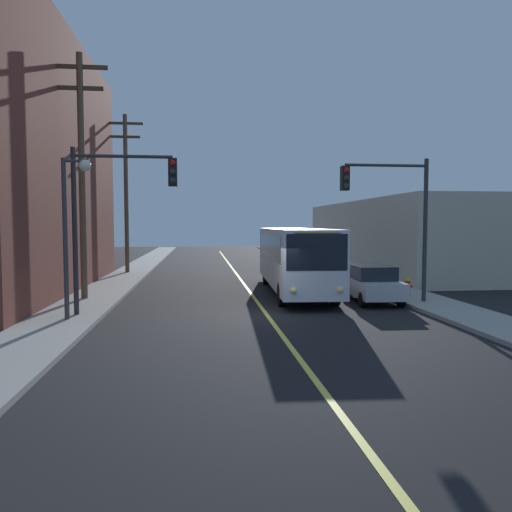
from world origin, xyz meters
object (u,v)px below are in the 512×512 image
at_px(traffic_signal_right_corner, 391,203).
at_px(street_lamp_left, 72,214).
at_px(utility_pole_near, 82,165).
at_px(utility_pole_mid, 126,186).
at_px(city_bus, 294,256).
at_px(parked_car_green, 298,260).
at_px(parked_car_black, 325,269).
at_px(fire_hydrant, 407,287).
at_px(traffic_signal_left_corner, 118,199).
at_px(parked_car_silver, 371,283).

distance_m(traffic_signal_right_corner, street_lamp_left, 12.48).
distance_m(utility_pole_near, utility_pole_mid, 12.20).
bearing_deg(utility_pole_near, city_bus, 10.79).
bearing_deg(city_bus, utility_pole_mid, 133.13).
bearing_deg(parked_car_green, utility_pole_mid, -174.87).
distance_m(parked_car_black, fire_hydrant, 6.67).
height_order(parked_car_green, street_lamp_left, street_lamp_left).
height_order(parked_car_green, traffic_signal_left_corner, traffic_signal_left_corner).
bearing_deg(traffic_signal_left_corner, street_lamp_left, -148.10).
xyz_separation_m(parked_car_silver, street_lamp_left, (-11.81, -3.48, 2.90)).
bearing_deg(utility_pole_near, traffic_signal_right_corner, -11.07).
bearing_deg(traffic_signal_left_corner, utility_pole_near, 118.15).
relative_size(parked_car_green, traffic_signal_right_corner, 0.74).
relative_size(city_bus, traffic_signal_left_corner, 2.04).
xyz_separation_m(city_bus, utility_pole_mid, (-9.68, 10.33, 4.20)).
distance_m(utility_pole_mid, traffic_signal_left_corner, 16.48).
bearing_deg(street_lamp_left, fire_hydrant, 15.75).
relative_size(traffic_signal_left_corner, fire_hydrant, 7.14).
xyz_separation_m(parked_car_green, utility_pole_mid, (-12.20, -1.09, 5.17)).
height_order(city_bus, traffic_signal_left_corner, traffic_signal_left_corner).
distance_m(traffic_signal_left_corner, traffic_signal_right_corner, 10.93).
distance_m(parked_car_green, fire_hydrant, 14.54).
distance_m(parked_car_silver, utility_pole_mid, 19.20).
bearing_deg(fire_hydrant, utility_pole_mid, 137.16).
bearing_deg(utility_pole_mid, parked_car_green, 5.13).
distance_m(utility_pole_near, traffic_signal_left_corner, 4.91).
xyz_separation_m(city_bus, fire_hydrant, (4.65, -2.96, -1.23)).
bearing_deg(city_bus, street_lamp_left, -142.96).
distance_m(city_bus, utility_pole_mid, 14.77).
relative_size(parked_car_black, street_lamp_left, 0.81).
distance_m(parked_car_silver, fire_hydrant, 1.92).
distance_m(parked_car_black, traffic_signal_left_corner, 14.09).
relative_size(city_bus, parked_car_black, 2.74).
bearing_deg(traffic_signal_left_corner, city_bus, 37.93).
relative_size(utility_pole_near, utility_pole_mid, 0.99).
bearing_deg(traffic_signal_left_corner, utility_pole_mid, 97.25).
height_order(parked_car_black, traffic_signal_right_corner, traffic_signal_right_corner).
relative_size(parked_car_black, parked_car_green, 1.00).
relative_size(utility_pole_mid, street_lamp_left, 1.95).
distance_m(utility_pole_near, street_lamp_left, 5.48).
bearing_deg(city_bus, utility_pole_near, -169.21).
bearing_deg(utility_pole_near, utility_pole_mid, 89.50).
relative_size(city_bus, fire_hydrant, 14.57).
distance_m(city_bus, parked_car_black, 4.24).
xyz_separation_m(traffic_signal_left_corner, street_lamp_left, (-1.42, -0.88, -0.56)).
bearing_deg(utility_pole_near, street_lamp_left, -81.27).
xyz_separation_m(street_lamp_left, fire_hydrant, (13.68, 3.86, -3.16)).
distance_m(parked_car_silver, parked_car_black, 6.67).
bearing_deg(city_bus, parked_car_black, 53.92).
height_order(traffic_signal_left_corner, fire_hydrant, traffic_signal_left_corner).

